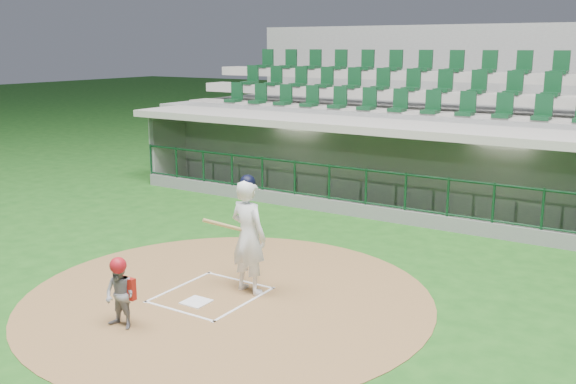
{
  "coord_description": "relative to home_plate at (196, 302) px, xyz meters",
  "views": [
    {
      "loc": [
        6.88,
        -8.57,
        4.34
      ],
      "look_at": [
        -0.23,
        2.6,
        1.3
      ],
      "focal_mm": 40.0,
      "sensor_mm": 36.0,
      "label": 1
    }
  ],
  "objects": [
    {
      "name": "ground",
      "position": [
        0.0,
        0.7,
        -0.02
      ],
      "size": [
        120.0,
        120.0,
        0.0
      ],
      "primitive_type": "plane",
      "color": "#1A4F16",
      "rests_on": "ground"
    },
    {
      "name": "dugout_structure",
      "position": [
        0.12,
        8.51,
        0.94
      ],
      "size": [
        16.4,
        3.7,
        3.0
      ],
      "color": "slate",
      "rests_on": "ground"
    },
    {
      "name": "catcher",
      "position": [
        -0.33,
        -1.39,
        0.56
      ],
      "size": [
        0.54,
        0.43,
        1.16
      ],
      "color": "gray",
      "rests_on": "dirt_circle"
    },
    {
      "name": "seating_deck",
      "position": [
        0.0,
        11.61,
        1.4
      ],
      "size": [
        17.0,
        6.72,
        5.15
      ],
      "color": "gray",
      "rests_on": "ground"
    },
    {
      "name": "dirt_circle",
      "position": [
        0.3,
        0.5,
        -0.02
      ],
      "size": [
        7.2,
        7.2,
        0.01
      ],
      "primitive_type": "cylinder",
      "color": "brown",
      "rests_on": "ground"
    },
    {
      "name": "home_plate",
      "position": [
        0.0,
        0.0,
        0.0
      ],
      "size": [
        0.43,
        0.43,
        0.02
      ],
      "primitive_type": "cube",
      "color": "white",
      "rests_on": "dirt_circle"
    },
    {
      "name": "batter_box_chalk",
      "position": [
        0.0,
        0.4,
        -0.0
      ],
      "size": [
        1.55,
        1.8,
        0.01
      ],
      "color": "white",
      "rests_on": "ground"
    },
    {
      "name": "batter",
      "position": [
        0.47,
        0.91,
        1.05
      ],
      "size": [
        0.95,
        0.94,
        2.14
      ],
      "color": "white",
      "rests_on": "dirt_circle"
    }
  ]
}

